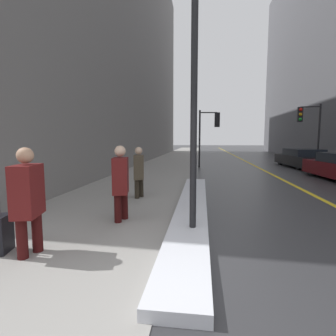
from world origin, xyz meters
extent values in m
plane|color=#2D2D30|center=(0.00, 0.00, 0.00)|extent=(160.00, 160.00, 0.00)
cube|color=gray|center=(-2.00, 15.00, 0.01)|extent=(4.00, 80.00, 0.01)
cube|color=gold|center=(4.00, 15.00, 0.00)|extent=(0.16, 80.00, 0.00)
cube|color=silver|center=(0.22, 3.95, 0.08)|extent=(0.73, 8.42, 0.16)
cube|color=slate|center=(-7.00, 20.00, 10.52)|extent=(6.00, 36.00, 21.03)
cylinder|color=black|center=(0.30, 2.18, 2.55)|extent=(0.12, 0.12, 5.10)
cylinder|color=black|center=(0.28, 14.26, 1.80)|extent=(0.11, 0.11, 3.60)
cylinder|color=black|center=(0.83, 14.35, 3.45)|extent=(1.10, 0.23, 0.07)
cube|color=black|center=(1.37, 14.43, 3.00)|extent=(0.33, 0.24, 0.90)
sphere|color=red|center=(1.35, 14.55, 3.29)|extent=(0.19, 0.19, 0.19)
sphere|color=orange|center=(1.35, 14.55, 3.00)|extent=(0.19, 0.19, 0.19)
sphere|color=green|center=(1.35, 14.55, 2.71)|extent=(0.19, 0.19, 0.19)
cylinder|color=black|center=(7.42, 14.39, 1.94)|extent=(0.11, 0.11, 3.88)
cylinder|color=black|center=(6.88, 14.45, 3.73)|extent=(1.10, 0.20, 0.07)
cube|color=black|center=(6.33, 14.52, 3.28)|extent=(0.32, 0.23, 0.90)
sphere|color=red|center=(6.32, 14.40, 3.57)|extent=(0.19, 0.19, 0.19)
sphere|color=orange|center=(6.32, 14.40, 3.28)|extent=(0.19, 0.19, 0.19)
sphere|color=green|center=(6.32, 14.40, 2.99)|extent=(0.19, 0.19, 0.19)
cylinder|color=#340C0C|center=(-2.10, 1.13, 0.44)|extent=(0.16, 0.16, 0.89)
cylinder|color=#340C0C|center=(-2.17, 0.87, 0.44)|extent=(0.16, 0.16, 0.89)
cube|color=#561414|center=(-2.13, 1.00, 1.01)|extent=(0.42, 0.59, 0.78)
sphere|color=tan|center=(-2.13, 1.00, 1.54)|extent=(0.24, 0.24, 0.24)
cylinder|color=#340C0C|center=(-1.24, 2.96, 0.44)|extent=(0.15, 0.15, 0.88)
cylinder|color=#340C0C|center=(-1.31, 2.70, 0.44)|extent=(0.15, 0.15, 0.88)
cube|color=#561414|center=(-1.27, 2.83, 1.00)|extent=(0.42, 0.59, 0.77)
sphere|color=beige|center=(-1.27, 2.83, 1.52)|extent=(0.24, 0.24, 0.24)
cube|color=black|center=(-1.35, 3.19, 0.84)|extent=(0.14, 0.24, 0.28)
cylinder|color=#2A241B|center=(-1.40, 5.23, 0.41)|extent=(0.15, 0.15, 0.83)
cylinder|color=#2A241B|center=(-1.47, 4.98, 0.41)|extent=(0.15, 0.15, 0.83)
cube|color=#473D2D|center=(-1.43, 5.11, 0.94)|extent=(0.39, 0.55, 0.73)
sphere|color=beige|center=(-1.43, 5.11, 1.43)|extent=(0.22, 0.22, 0.22)
cube|color=black|center=(-1.50, 5.45, 0.79)|extent=(0.14, 0.24, 0.28)
cylinder|color=black|center=(5.76, 10.84, 0.34)|extent=(0.24, 0.68, 0.67)
cube|color=black|center=(6.79, 15.09, 0.45)|extent=(2.14, 4.88, 0.62)
cube|color=black|center=(6.80, 14.97, 0.97)|extent=(1.84, 2.59, 0.42)
cylinder|color=black|center=(5.90, 16.52, 0.30)|extent=(0.23, 0.62, 0.60)
cylinder|color=black|center=(7.49, 16.62, 0.30)|extent=(0.23, 0.62, 0.60)
cylinder|color=black|center=(6.09, 13.56, 0.30)|extent=(0.23, 0.62, 0.60)
cylinder|color=black|center=(7.68, 13.67, 0.30)|extent=(0.23, 0.62, 0.60)
cube|color=black|center=(-2.64, 1.03, 0.30)|extent=(0.29, 0.40, 0.60)
camera|label=1|loc=(0.45, -2.54, 1.77)|focal=28.00mm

